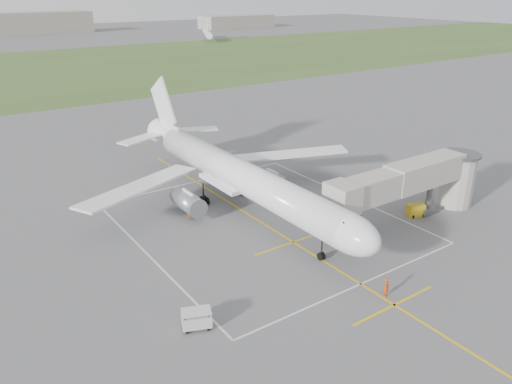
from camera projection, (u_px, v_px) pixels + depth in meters
ground at (242, 211)px, 61.39m from camera, size 700.00×700.00×0.00m
grass_strip at (20, 73)px, 160.12m from camera, size 700.00×120.00×0.02m
apron_markings at (270, 228)px, 56.97m from camera, size 28.20×60.00×0.01m
airliner at (239, 175)px, 60.29m from camera, size 38.93×46.75×13.52m
jet_bridge at (420, 181)px, 57.62m from camera, size 23.40×5.00×7.20m
gpu_unit at (416, 210)px, 59.78m from camera, size 2.25×1.85×1.48m
baggage_cart at (197, 319)px, 39.97m from camera, size 2.71×2.18×1.64m
ramp_worker_nose at (387, 288)px, 44.05m from camera, size 0.79×0.69×1.81m
ramp_worker_wing at (190, 213)px, 58.82m from camera, size 1.00×1.00×1.64m
distant_aircraft at (11, 49)px, 190.59m from camera, size 207.97×69.46×8.85m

